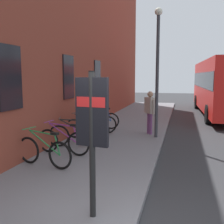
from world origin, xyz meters
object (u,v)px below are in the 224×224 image
Objects in this scene: bicycle_under_window at (87,128)px; pedestrian_crossing_street at (89,115)px; bicycle_nearest_sign at (44,152)px; street_lamp at (158,61)px; transit_info_sign at (92,122)px; city_bus at (223,85)px; bicycle_beside_lamp at (63,141)px; pedestrian_by_facade at (150,108)px; bicycle_end_of_row at (100,120)px; bicycle_far_end at (75,135)px; bicycle_leaning_wall at (95,124)px.

bicycle_under_window is 1.08× the size of pedestrian_crossing_street.
street_lamp is at bearing -30.89° from bicycle_nearest_sign.
city_bus reaches higher than transit_info_sign.
bicycle_beside_lamp is at bearing 32.30° from transit_info_sign.
bicycle_under_window is at bearing -0.06° from bicycle_nearest_sign.
bicycle_beside_lamp is 4.16m from pedestrian_by_facade.
bicycle_beside_lamp is 1.03× the size of pedestrian_by_facade.
bicycle_nearest_sign is 13.15m from city_bus.
bicycle_beside_lamp is at bearing -0.23° from bicycle_nearest_sign.
transit_info_sign is at bearing -147.70° from bicycle_beside_lamp.
bicycle_nearest_sign is at bearing -178.69° from bicycle_end_of_row.
city_bus is at bearing -26.18° from bicycle_nearest_sign.
bicycle_far_end is 1.03× the size of pedestrian_crossing_street.
bicycle_leaning_wall and bicycle_end_of_row have the same top height.
bicycle_far_end is 0.89m from pedestrian_crossing_street.
bicycle_nearest_sign is 1.14m from bicycle_beside_lamp.
bicycle_beside_lamp is 1.63m from pedestrian_crossing_street.
bicycle_nearest_sign is at bearing 173.12° from pedestrian_crossing_street.
transit_info_sign is 0.23× the size of city_bus.
bicycle_far_end is at bearing 150.41° from pedestrian_crossing_street.
bicycle_nearest_sign is 5.40m from street_lamp.
street_lamp is at bearing -4.11° from transit_info_sign.
transit_info_sign reaches higher than bicycle_far_end.
city_bus is 6.45× the size of pedestrian_crossing_street.
bicycle_leaning_wall is 0.16× the size of city_bus.
bicycle_beside_lamp is 4.59m from street_lamp.
bicycle_far_end is 3.43m from pedestrian_by_facade.
bicycle_far_end is 0.96× the size of bicycle_end_of_row.
city_bus reaches higher than bicycle_end_of_row.
bicycle_end_of_row is at bearing 9.72° from pedestrian_crossing_street.
transit_info_sign reaches higher than pedestrian_crossing_street.
street_lamp reaches higher than city_bus.
bicycle_end_of_row is at bearing 2.12° from bicycle_far_end.
bicycle_end_of_row is (1.95, 0.12, 0.00)m from bicycle_under_window.
bicycle_beside_lamp is at bearing 179.90° from bicycle_leaning_wall.
bicycle_nearest_sign and bicycle_beside_lamp have the same top height.
pedestrian_crossing_street reaches higher than bicycle_end_of_row.
transit_info_sign is 1.40× the size of pedestrian_by_facade.
bicycle_nearest_sign is at bearing 149.11° from street_lamp.
bicycle_end_of_row is at bearing 1.31° from bicycle_nearest_sign.
bicycle_far_end is 0.99× the size of bicycle_leaning_wall.
bicycle_far_end is 0.96× the size of bicycle_under_window.
street_lamp reaches higher than pedestrian_crossing_street.
pedestrian_crossing_street is (4.67, 1.71, -0.60)m from transit_info_sign.
transit_info_sign is at bearing 178.83° from pedestrian_by_facade.
bicycle_under_window is at bearing 123.49° from pedestrian_by_facade.
bicycle_leaning_wall is 1.03m from bicycle_end_of_row.
bicycle_end_of_row is at bearing 138.15° from city_bus.
bicycle_under_window is at bearing 110.23° from street_lamp.
bicycle_far_end is (0.92, 0.01, 0.00)m from bicycle_beside_lamp.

